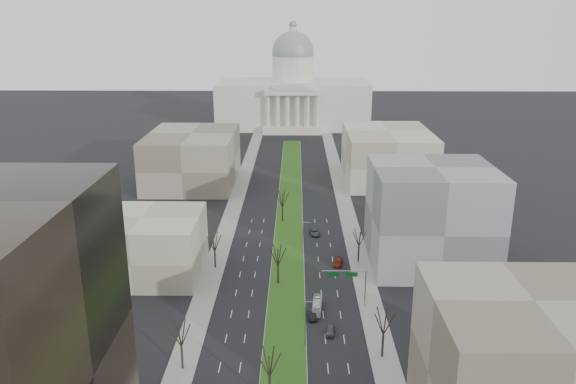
# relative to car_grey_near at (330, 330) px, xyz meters

# --- Properties ---
(ground) EXTENTS (600.00, 600.00, 0.00)m
(ground) POSITION_rel_car_grey_near_xyz_m (-8.51, 60.47, -0.69)
(ground) COLOR black
(ground) RESTS_ON ground
(median) EXTENTS (8.00, 222.03, 0.20)m
(median) POSITION_rel_car_grey_near_xyz_m (-8.51, 59.46, -0.59)
(median) COLOR #999993
(median) RESTS_ON ground
(sidewalk_left) EXTENTS (5.00, 330.00, 0.15)m
(sidewalk_left) POSITION_rel_car_grey_near_xyz_m (-26.01, 35.47, -0.62)
(sidewalk_left) COLOR gray
(sidewalk_left) RESTS_ON ground
(sidewalk_right) EXTENTS (5.00, 330.00, 0.15)m
(sidewalk_right) POSITION_rel_car_grey_near_xyz_m (8.99, 35.47, -0.62)
(sidewalk_right) COLOR gray
(sidewalk_right) RESTS_ON ground
(capitol) EXTENTS (80.00, 46.00, 55.00)m
(capitol) POSITION_rel_car_grey_near_xyz_m (-8.51, 210.05, 15.61)
(capitol) COLOR beige
(capitol) RESTS_ON ground
(building_beige_left) EXTENTS (26.00, 22.00, 14.00)m
(building_beige_left) POSITION_rel_car_grey_near_xyz_m (-41.51, 25.47, 6.31)
(building_beige_left) COLOR tan
(building_beige_left) RESTS_ON ground
(building_tan_right) EXTENTS (26.00, 24.00, 22.00)m
(building_tan_right) POSITION_rel_car_grey_near_xyz_m (24.49, -27.53, 10.31)
(building_tan_right) COLOR #776C5C
(building_tan_right) RESTS_ON ground
(building_grey_right) EXTENTS (28.00, 26.00, 24.00)m
(building_grey_right) POSITION_rel_car_grey_near_xyz_m (25.49, 32.47, 11.31)
(building_grey_right) COLOR slate
(building_grey_right) RESTS_ON ground
(building_far_left) EXTENTS (30.00, 40.00, 18.00)m
(building_far_left) POSITION_rel_car_grey_near_xyz_m (-43.51, 100.47, 8.31)
(building_far_left) COLOR #776C5C
(building_far_left) RESTS_ON ground
(building_far_right) EXTENTS (30.00, 40.00, 18.00)m
(building_far_right) POSITION_rel_car_grey_near_xyz_m (26.49, 105.47, 8.31)
(building_far_right) COLOR tan
(building_far_right) RESTS_ON ground
(tree_left_mid) EXTENTS (5.40, 5.40, 9.72)m
(tree_left_mid) POSITION_rel_car_grey_near_xyz_m (-25.71, -11.53, 6.30)
(tree_left_mid) COLOR black
(tree_left_mid) RESTS_ON ground
(tree_left_far) EXTENTS (5.28, 5.28, 9.50)m
(tree_left_far) POSITION_rel_car_grey_near_xyz_m (-25.71, 28.47, 6.15)
(tree_left_far) COLOR black
(tree_left_far) RESTS_ON ground
(tree_right_mid) EXTENTS (5.52, 5.52, 9.94)m
(tree_right_mid) POSITION_rel_car_grey_near_xyz_m (8.69, -7.53, 6.46)
(tree_right_mid) COLOR black
(tree_right_mid) RESTS_ON ground
(tree_right_far) EXTENTS (5.04, 5.04, 9.07)m
(tree_right_far) POSITION_rel_car_grey_near_xyz_m (8.69, 32.47, 5.84)
(tree_right_far) COLOR black
(tree_right_far) RESTS_ON ground
(tree_median_a) EXTENTS (5.40, 5.40, 9.72)m
(tree_median_a) POSITION_rel_car_grey_near_xyz_m (-10.51, -19.53, 6.30)
(tree_median_a) COLOR black
(tree_median_a) RESTS_ON ground
(tree_median_b) EXTENTS (5.40, 5.40, 9.72)m
(tree_median_b) POSITION_rel_car_grey_near_xyz_m (-10.51, 20.47, 6.30)
(tree_median_b) COLOR black
(tree_median_b) RESTS_ON ground
(tree_median_c) EXTENTS (5.40, 5.40, 9.72)m
(tree_median_c) POSITION_rel_car_grey_near_xyz_m (-10.51, 60.47, 6.30)
(tree_median_c) COLOR black
(tree_median_c) RESTS_ON ground
(streetlamp_median_b) EXTENTS (1.90, 0.20, 9.16)m
(streetlamp_median_b) POSITION_rel_car_grey_near_xyz_m (-4.75, -4.53, 4.11)
(streetlamp_median_b) COLOR gray
(streetlamp_median_b) RESTS_ON ground
(streetlamp_median_c) EXTENTS (1.90, 0.20, 9.16)m
(streetlamp_median_c) POSITION_rel_car_grey_near_xyz_m (-4.75, 35.47, 4.11)
(streetlamp_median_c) COLOR gray
(streetlamp_median_c) RESTS_ON ground
(mast_arm_signs) EXTENTS (9.12, 0.24, 8.09)m
(mast_arm_signs) POSITION_rel_car_grey_near_xyz_m (4.98, 10.50, 5.41)
(mast_arm_signs) COLOR gray
(mast_arm_signs) RESTS_ON ground
(car_grey_near) EXTENTS (2.25, 4.28, 1.39)m
(car_grey_near) POSITION_rel_car_grey_near_xyz_m (0.00, 0.00, 0.00)
(car_grey_near) COLOR #45484C
(car_grey_near) RESTS_ON ground
(car_black) EXTENTS (1.89, 4.54, 1.46)m
(car_black) POSITION_rel_car_grey_near_xyz_m (-3.31, 5.79, 0.04)
(car_black) COLOR black
(car_black) RESTS_ON ground
(car_red) EXTENTS (2.71, 5.00, 1.37)m
(car_red) POSITION_rel_car_grey_near_xyz_m (3.64, 30.66, -0.01)
(car_red) COLOR maroon
(car_red) RESTS_ON ground
(car_grey_far) EXTENTS (2.99, 5.18, 1.36)m
(car_grey_far) POSITION_rel_car_grey_near_xyz_m (-1.47, 50.17, -0.01)
(car_grey_far) COLOR #414247
(car_grey_far) RESTS_ON ground
(box_van) EXTENTS (2.31, 7.39, 2.03)m
(box_van) POSITION_rel_car_grey_near_xyz_m (-2.18, 8.87, 0.32)
(box_van) COLOR white
(box_van) RESTS_ON ground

